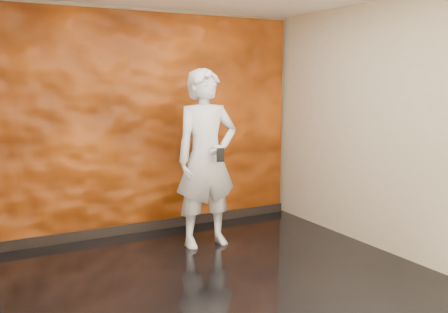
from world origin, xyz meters
TOP-DOWN VIEW (x-y plane):
  - room at (0.00, 0.00)m, footprint 4.02×4.02m
  - feature_wall at (0.00, 1.96)m, footprint 3.90×0.06m
  - baseboard at (0.00, 1.92)m, footprint 3.90×0.04m
  - man at (0.32, 1.07)m, footprint 0.76×0.51m
  - phone at (0.33, 0.76)m, footprint 0.08×0.03m

SIDE VIEW (x-z plane):
  - baseboard at x=0.00m, z-range 0.00..0.12m
  - man at x=0.32m, z-range 0.00..2.05m
  - phone at x=0.33m, z-range 1.03..1.18m
  - feature_wall at x=0.00m, z-range 0.00..2.75m
  - room at x=0.00m, z-range -0.01..2.81m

